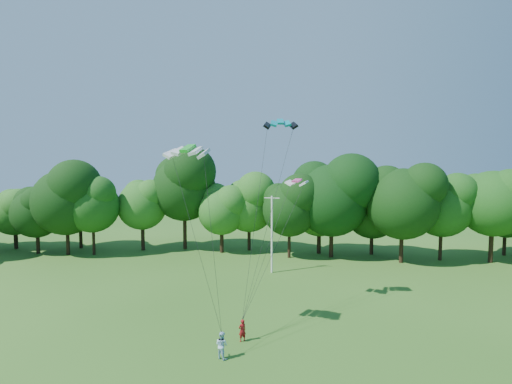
{
  "coord_description": "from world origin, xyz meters",
  "views": [
    {
      "loc": [
        2.96,
        -15.17,
        12.2
      ],
      "look_at": [
        0.34,
        13.0,
        10.02
      ],
      "focal_mm": 28.0,
      "sensor_mm": 36.0,
      "label": 1
    }
  ],
  "objects": [
    {
      "name": "kite_teal",
      "position": [
        1.93,
        16.99,
        15.36
      ],
      "size": [
        2.69,
        1.38,
        0.58
      ],
      "rotation": [
        0.0,
        0.0,
        0.09
      ],
      "color": "#048192",
      "rests_on": "ground"
    },
    {
      "name": "kite_green",
      "position": [
        -4.01,
        10.87,
        13.06
      ],
      "size": [
        3.17,
        1.98,
        0.6
      ],
      "rotation": [
        0.0,
        0.0,
        -0.24
      ],
      "color": "green",
      "rests_on": "ground"
    },
    {
      "name": "utility_pole",
      "position": [
        0.71,
        27.79,
        4.34
      ],
      "size": [
        1.67,
        0.43,
        8.45
      ],
      "rotation": [
        0.0,
        0.0,
        -0.21
      ],
      "color": "silver",
      "rests_on": "ground"
    },
    {
      "name": "kite_pink",
      "position": [
        3.29,
        18.06,
        10.61
      ],
      "size": [
        2.05,
        1.57,
        0.3
      ],
      "rotation": [
        0.0,
        0.0,
        -0.42
      ],
      "color": "#E53F8E",
      "rests_on": "ground"
    },
    {
      "name": "kite_flyer_right",
      "position": [
        -1.36,
        8.4,
        0.85
      ],
      "size": [
        1.04,
        0.98,
        1.7
      ],
      "primitive_type": "imported",
      "rotation": [
        0.0,
        0.0,
        2.58
      ],
      "color": "#AFD6F4",
      "rests_on": "ground"
    },
    {
      "name": "kite_flyer_left",
      "position": [
        -0.4,
        10.86,
        0.76
      ],
      "size": [
        0.66,
        0.63,
        1.52
      ],
      "primitive_type": "imported",
      "rotation": [
        0.0,
        0.0,
        3.79
      ],
      "color": "maroon",
      "rests_on": "ground"
    },
    {
      "name": "tree_back_center",
      "position": [
        7.88,
        35.65,
        9.14
      ],
      "size": [
        10.07,
        10.07,
        14.64
      ],
      "color": "black",
      "rests_on": "ground"
    },
    {
      "name": "tree_back_west",
      "position": [
        -26.72,
        37.72,
        6.75
      ],
      "size": [
        7.44,
        7.44,
        10.82
      ],
      "color": "black",
      "rests_on": "ground"
    }
  ]
}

